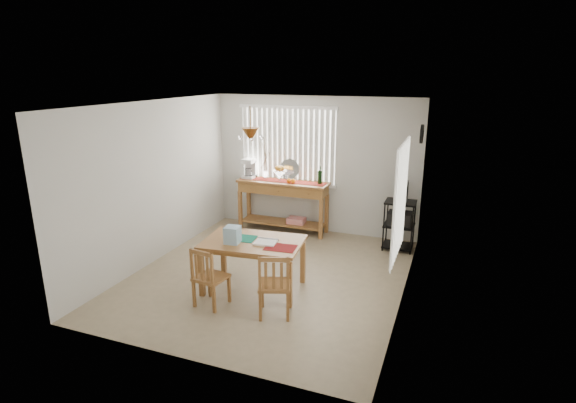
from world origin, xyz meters
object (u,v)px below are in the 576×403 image
at_px(cart_items, 402,192).
at_px(chair_right, 274,285).
at_px(wire_cart, 399,221).
at_px(sideboard, 283,194).
at_px(chair_left, 209,278).
at_px(dining_table, 253,246).

distance_m(cart_items, chair_right, 3.16).
relative_size(cart_items, chair_right, 0.41).
xyz_separation_m(wire_cart, chair_right, (-1.17, -2.87, -0.10)).
bearing_deg(chair_right, cart_items, 67.83).
distance_m(sideboard, chair_left, 3.13).
distance_m(wire_cart, chair_right, 3.10).
bearing_deg(chair_left, cart_items, 54.84).
xyz_separation_m(wire_cart, chair_left, (-2.08, -2.94, -0.12)).
xyz_separation_m(cart_items, dining_table, (-1.73, -2.29, -0.39)).
bearing_deg(wire_cart, sideboard, 175.58).
bearing_deg(cart_items, dining_table, -127.14).
relative_size(sideboard, cart_items, 4.91).
height_order(cart_items, dining_table, cart_items).
distance_m(cart_items, chair_left, 3.66).
bearing_deg(cart_items, sideboard, 175.82).
relative_size(sideboard, chair_left, 2.12).
relative_size(dining_table, chair_left, 1.75).
bearing_deg(dining_table, sideboard, 101.60).
height_order(wire_cart, chair_right, wire_cart).
distance_m(wire_cart, dining_table, 2.87).
bearing_deg(wire_cart, dining_table, -127.25).
bearing_deg(sideboard, chair_right, -70.64).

